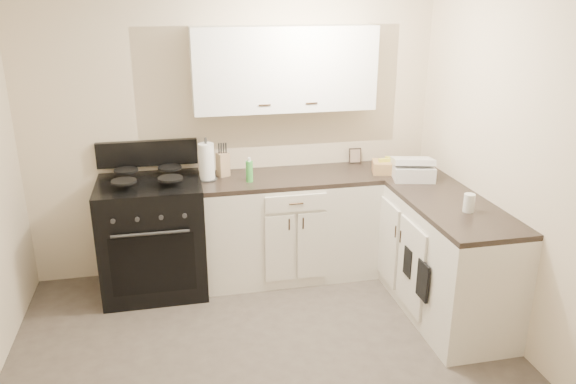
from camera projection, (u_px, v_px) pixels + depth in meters
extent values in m
plane|color=#473F38|center=(273.00, 382.00, 3.73)|extent=(3.60, 3.60, 0.00)
plane|color=beige|center=(234.00, 136.00, 4.97)|extent=(3.60, 0.00, 3.60)
plane|color=beige|center=(542.00, 186.00, 3.67)|extent=(0.00, 3.60, 3.60)
cube|color=silver|center=(288.00, 228.00, 5.05)|extent=(1.55, 0.60, 0.90)
cube|color=silver|center=(431.00, 247.00, 4.66)|extent=(0.60, 1.90, 0.90)
cube|color=black|center=(288.00, 178.00, 4.89)|extent=(1.55, 0.60, 0.04)
cube|color=black|center=(436.00, 194.00, 4.50)|extent=(0.60, 1.90, 0.04)
cube|color=white|center=(284.00, 69.00, 4.72)|extent=(1.55, 0.30, 0.70)
cube|color=black|center=(153.00, 239.00, 4.78)|extent=(0.85, 0.73, 1.03)
cube|color=tan|center=(223.00, 165.00, 4.85)|extent=(0.12, 0.11, 0.20)
cylinder|color=white|center=(207.00, 162.00, 4.73)|extent=(0.15, 0.15, 0.32)
cylinder|color=green|center=(249.00, 171.00, 4.70)|extent=(0.06, 0.06, 0.18)
cube|color=black|center=(355.00, 156.00, 5.23)|extent=(0.11, 0.04, 0.14)
cube|color=tan|center=(390.00, 167.00, 4.95)|extent=(0.35, 0.28, 0.10)
cube|color=white|center=(413.00, 171.00, 4.80)|extent=(0.40, 0.38, 0.12)
cylinder|color=silver|center=(469.00, 203.00, 4.06)|extent=(0.09, 0.09, 0.13)
cube|color=black|center=(423.00, 281.00, 4.09)|extent=(0.02, 0.17, 0.29)
cube|color=black|center=(408.00, 262.00, 4.34)|extent=(0.02, 0.13, 0.23)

